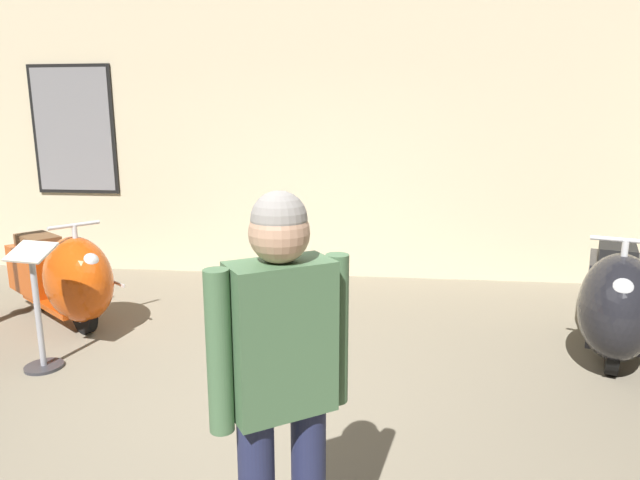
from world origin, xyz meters
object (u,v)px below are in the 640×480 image
at_px(scooter_0, 66,277).
at_px(scooter_1, 616,301).
at_px(visitor_1, 282,376).
at_px(info_stanchion, 39,318).

bearing_deg(scooter_0, scooter_1, 34.22).
xyz_separation_m(visitor_1, info_stanchion, (-2.19, 1.78, -0.53)).
relative_size(scooter_1, visitor_1, 1.08).
bearing_deg(info_stanchion, visitor_1, -39.17).
height_order(scooter_1, visitor_1, visitor_1).
distance_m(scooter_1, visitor_1, 3.35).
bearing_deg(scooter_1, info_stanchion, -60.64).
height_order(scooter_1, info_stanchion, scooter_1).
bearing_deg(info_stanchion, scooter_0, 109.56).
bearing_deg(scooter_0, visitor_1, -10.43).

